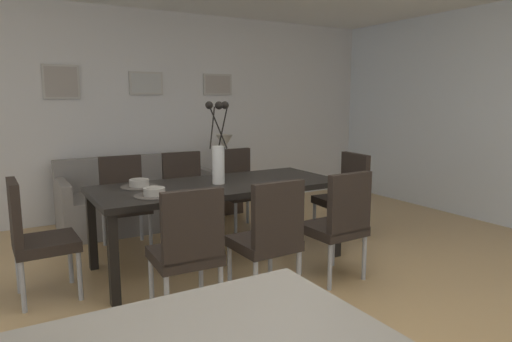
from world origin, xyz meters
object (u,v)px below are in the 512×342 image
at_px(dining_table, 219,191).
at_px(bowl_near_right, 139,182).
at_px(dining_chair_mid_right, 238,185).
at_px(framed_picture_left, 61,82).
at_px(side_table, 225,193).
at_px(dining_chair_far_left, 269,234).
at_px(dining_chair_near_left, 188,246).
at_px(table_lamp, 224,145).
at_px(bowl_near_left, 154,191).
at_px(sofa, 139,202).
at_px(dining_chair_mid_left, 339,221).
at_px(dining_chair_far_right, 185,191).
at_px(centerpiece_vase, 218,152).
at_px(framed_picture_center, 146,83).
at_px(framed_picture_right, 218,84).
at_px(dining_chair_near_right, 124,197).
at_px(dining_chair_head_west, 34,234).
at_px(dining_chair_head_east, 346,192).

height_order(dining_table, bowl_near_right, bowl_near_right).
distance_m(dining_chair_mid_right, framed_picture_left, 2.38).
bearing_deg(side_table, dining_chair_far_left, -109.20).
relative_size(dining_chair_near_left, dining_chair_far_left, 1.00).
xyz_separation_m(dining_table, table_lamp, (0.87, 1.65, 0.22)).
bearing_deg(bowl_near_left, bowl_near_right, 90.00).
relative_size(sofa, table_lamp, 3.48).
bearing_deg(dining_chair_mid_left, dining_chair_far_right, 110.05).
xyz_separation_m(dining_table, centerpiece_vase, (0.00, 0.00, 0.35)).
distance_m(dining_chair_far_left, framed_picture_center, 3.22).
height_order(table_lamp, framed_picture_center, framed_picture_center).
bearing_deg(framed_picture_right, side_table, -105.77).
xyz_separation_m(dining_chair_near_right, framed_picture_right, (1.63, 1.20, 1.18)).
relative_size(bowl_near_right, framed_picture_right, 0.40).
distance_m(bowl_near_right, side_table, 2.17).
xyz_separation_m(dining_chair_mid_left, table_lamp, (0.20, 2.52, 0.38)).
bearing_deg(framed_picture_left, dining_chair_head_west, -103.82).
bearing_deg(dining_chair_head_east, bowl_near_right, 173.52).
relative_size(sofa, framed_picture_center, 4.16).
height_order(side_table, framed_picture_right, framed_picture_right).
height_order(dining_chair_mid_left, sofa, dining_chair_mid_left).
bearing_deg(framed_picture_right, framed_picture_left, -180.00).
xyz_separation_m(dining_table, bowl_near_right, (-0.66, 0.21, 0.11)).
height_order(dining_chair_head_east, centerpiece_vase, centerpiece_vase).
distance_m(dining_chair_near_left, dining_chair_far_right, 1.88).
distance_m(dining_chair_head_east, side_table, 1.81).
distance_m(dining_chair_mid_right, bowl_near_left, 1.76).
distance_m(dining_chair_mid_left, side_table, 2.54).
bearing_deg(dining_chair_far_left, dining_table, 88.92).
bearing_deg(dining_chair_far_right, table_lamp, 41.65).
bearing_deg(framed_picture_right, dining_chair_far_right, -128.97).
relative_size(dining_table, dining_chair_far_right, 2.39).
height_order(dining_chair_head_east, side_table, dining_chair_head_east).
relative_size(dining_chair_mid_left, sofa, 0.52).
height_order(dining_chair_near_left, centerpiece_vase, centerpiece_vase).
height_order(dining_chair_far_right, dining_chair_mid_right, same).
distance_m(table_lamp, framed_picture_center, 1.26).
bearing_deg(dining_chair_near_right, bowl_near_left, -91.44).
bearing_deg(dining_chair_near_right, bowl_near_right, -92.32).
bearing_deg(centerpiece_vase, dining_chair_far_left, -91.14).
bearing_deg(centerpiece_vase, bowl_near_right, 162.31).
relative_size(dining_chair_near_left, dining_chair_mid_right, 1.00).
bearing_deg(dining_chair_near_right, sofa, 64.55).
bearing_deg(framed_picture_right, table_lamp, -105.77).
bearing_deg(centerpiece_vase, side_table, 62.20).
xyz_separation_m(dining_chair_head_east, framed_picture_right, (-0.48, 2.13, 1.18)).
bearing_deg(dining_chair_head_east, dining_table, 178.79).
bearing_deg(centerpiece_vase, table_lamp, 62.20).
height_order(dining_chair_near_right, framed_picture_center, framed_picture_center).
distance_m(dining_chair_mid_left, framed_picture_right, 3.22).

